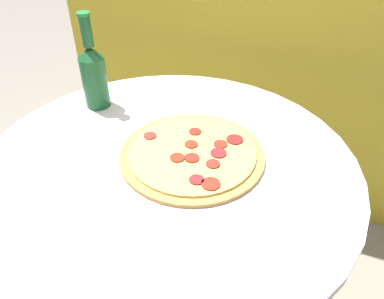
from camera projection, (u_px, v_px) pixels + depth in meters
The scene contains 4 objects.
table at pixel (169, 207), 1.00m from camera, with size 0.92×0.92×0.75m.
fence_panel at pixel (250, 37), 1.47m from camera, with size 1.68×0.04×1.57m.
pizza at pixel (192, 154), 0.91m from camera, with size 0.36×0.36×0.02m.
beer_bottle at pixel (94, 73), 1.05m from camera, with size 0.07×0.07×0.27m.
Camera 1 is at (0.31, -0.63, 1.33)m, focal length 35.00 mm.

